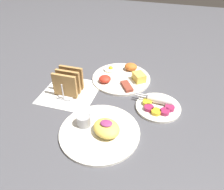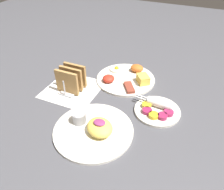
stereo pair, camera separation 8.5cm
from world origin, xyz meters
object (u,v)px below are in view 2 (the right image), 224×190
at_px(plate_foreground, 94,128).
at_px(plate_condiments, 157,110).
at_px(toast_rack, 71,79).
at_px(plate_breakfast, 127,78).

bearing_deg(plate_foreground, plate_condiments, 46.97).
xyz_separation_m(plate_condiments, toast_rack, (-0.37, -0.00, 0.04)).
height_order(plate_breakfast, toast_rack, toast_rack).
relative_size(plate_condiments, plate_foreground, 0.67).
relative_size(plate_breakfast, toast_rack, 2.25).
distance_m(plate_condiments, toast_rack, 0.37).
relative_size(plate_breakfast, plate_condiments, 1.44).
height_order(plate_condiments, plate_foreground, plate_foreground).
xyz_separation_m(plate_condiments, plate_foreground, (-0.17, -0.18, 0.00)).
xyz_separation_m(plate_breakfast, toast_rack, (-0.18, -0.16, 0.04)).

